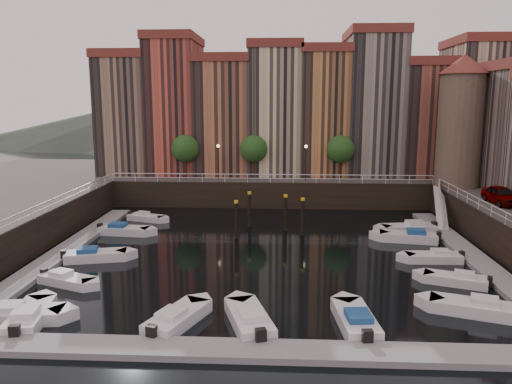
# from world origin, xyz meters

# --- Properties ---
(ground) EXTENTS (200.00, 200.00, 0.00)m
(ground) POSITION_xyz_m (0.00, 0.00, 0.00)
(ground) COLOR black
(ground) RESTS_ON ground
(quay_far) EXTENTS (80.00, 20.00, 3.00)m
(quay_far) POSITION_xyz_m (0.00, 26.00, 1.50)
(quay_far) COLOR black
(quay_far) RESTS_ON ground
(dock_left) EXTENTS (2.00, 28.00, 0.35)m
(dock_left) POSITION_xyz_m (-16.20, -1.00, 0.17)
(dock_left) COLOR gray
(dock_left) RESTS_ON ground
(dock_right) EXTENTS (2.00, 28.00, 0.35)m
(dock_right) POSITION_xyz_m (16.20, -1.00, 0.17)
(dock_right) COLOR gray
(dock_right) RESTS_ON ground
(dock_near) EXTENTS (30.00, 2.00, 0.35)m
(dock_near) POSITION_xyz_m (0.00, -17.00, 0.17)
(dock_near) COLOR gray
(dock_near) RESTS_ON ground
(mountains) EXTENTS (145.00, 100.00, 18.00)m
(mountains) POSITION_xyz_m (1.72, 110.00, 7.92)
(mountains) COLOR #2D382D
(mountains) RESTS_ON ground
(far_terrace) EXTENTS (48.70, 10.30, 17.50)m
(far_terrace) POSITION_xyz_m (3.31, 23.50, 10.95)
(far_terrace) COLOR #90735C
(far_terrace) RESTS_ON quay_far
(corner_tower) EXTENTS (5.20, 5.20, 13.80)m
(corner_tower) POSITION_xyz_m (20.00, 14.50, 10.19)
(corner_tower) COLOR #6B5B4C
(corner_tower) RESTS_ON quay_right
(promenade_trees) EXTENTS (21.20, 3.20, 5.20)m
(promenade_trees) POSITION_xyz_m (-1.33, 18.20, 6.58)
(promenade_trees) COLOR black
(promenade_trees) RESTS_ON quay_far
(street_lamps) EXTENTS (10.36, 0.36, 4.18)m
(street_lamps) POSITION_xyz_m (-1.00, 17.20, 5.90)
(street_lamps) COLOR black
(street_lamps) RESTS_ON quay_far
(railings) EXTENTS (36.08, 34.04, 0.52)m
(railings) POSITION_xyz_m (0.00, 4.88, 3.79)
(railings) COLOR white
(railings) RESTS_ON ground
(gangway) EXTENTS (2.78, 8.32, 3.73)m
(gangway) POSITION_xyz_m (17.10, 10.00, 1.92)
(gangway) COLOR white
(gangway) RESTS_ON ground
(mooring_pilings) EXTENTS (6.28, 4.62, 3.78)m
(mooring_pilings) POSITION_xyz_m (0.09, 5.65, 1.65)
(mooring_pilings) COLOR black
(mooring_pilings) RESTS_ON ground
(boat_left_0) EXTENTS (5.04, 2.36, 1.13)m
(boat_left_0) POSITION_xyz_m (-13.33, -14.02, 0.38)
(boat_left_0) COLOR silver
(boat_left_0) RESTS_ON ground
(boat_left_1) EXTENTS (4.29, 2.86, 0.97)m
(boat_left_1) POSITION_xyz_m (-13.08, -8.32, 0.33)
(boat_left_1) COLOR silver
(boat_left_1) RESTS_ON ground
(boat_left_2) EXTENTS (4.97, 2.77, 1.11)m
(boat_left_2) POSITION_xyz_m (-13.09, -3.20, 0.37)
(boat_left_2) COLOR silver
(boat_left_2) RESTS_ON ground
(boat_left_3) EXTENTS (4.93, 2.18, 1.11)m
(boat_left_3) POSITION_xyz_m (-13.25, 4.40, 0.38)
(boat_left_3) COLOR silver
(boat_left_3) RESTS_ON ground
(boat_left_4) EXTENTS (4.19, 2.62, 0.94)m
(boat_left_4) POSITION_xyz_m (-12.61, 9.73, 0.32)
(boat_left_4) COLOR silver
(boat_left_4) RESTS_ON ground
(boat_right_0) EXTENTS (5.07, 3.25, 1.14)m
(boat_right_0) POSITION_xyz_m (12.48, -11.69, 0.38)
(boat_right_0) COLOR silver
(boat_right_0) RESTS_ON ground
(boat_right_1) EXTENTS (4.35, 2.85, 0.98)m
(boat_right_1) POSITION_xyz_m (13.09, -6.94, 0.33)
(boat_right_1) COLOR silver
(boat_right_1) RESTS_ON ground
(boat_right_2) EXTENTS (4.39, 1.69, 1.00)m
(boat_right_2) POSITION_xyz_m (13.04, -2.16, 0.34)
(boat_right_2) COLOR silver
(boat_right_2) RESTS_ON ground
(boat_right_3) EXTENTS (5.27, 2.67, 1.18)m
(boat_right_3) POSITION_xyz_m (12.51, 3.39, 0.40)
(boat_right_3) COLOR silver
(boat_right_3) RESTS_ON ground
(boat_right_4) EXTENTS (5.28, 2.59, 1.19)m
(boat_right_4) POSITION_xyz_m (13.21, 6.30, 0.40)
(boat_right_4) COLOR silver
(boat_right_4) RESTS_ON ground
(boat_near_0) EXTENTS (2.51, 4.97, 1.11)m
(boat_near_0) POSITION_xyz_m (-12.62, -14.18, 0.38)
(boat_near_0) COLOR silver
(boat_near_0) RESTS_ON ground
(boat_near_1) EXTENTS (3.33, 4.92, 1.11)m
(boat_near_1) POSITION_xyz_m (-4.41, -13.99, 0.38)
(boat_near_1) COLOR silver
(boat_near_1) RESTS_ON ground
(boat_near_2) EXTENTS (3.21, 5.26, 1.18)m
(boat_near_2) POSITION_xyz_m (-0.40, -13.99, 0.40)
(boat_near_2) COLOR silver
(boat_near_2) RESTS_ON ground
(boat_near_3) EXTENTS (2.28, 5.11, 1.15)m
(boat_near_3) POSITION_xyz_m (5.38, -13.76, 0.39)
(boat_near_3) COLOR silver
(boat_near_3) RESTS_ON ground
(car_a) EXTENTS (2.14, 4.78, 1.60)m
(car_a) POSITION_xyz_m (20.70, 4.93, 3.80)
(car_a) COLOR gray
(car_a) RESTS_ON quay_right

